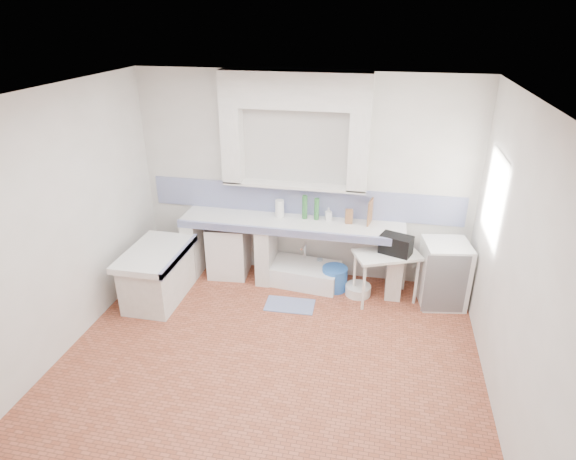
% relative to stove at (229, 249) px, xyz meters
% --- Properties ---
extents(floor, '(4.50, 4.50, 0.00)m').
position_rel_stove_xyz_m(floor, '(1.01, -1.72, -0.38)').
color(floor, '#A1523A').
rests_on(floor, ground).
extents(ceiling, '(4.50, 4.50, 0.00)m').
position_rel_stove_xyz_m(ceiling, '(1.01, -1.72, 2.42)').
color(ceiling, silver).
rests_on(ceiling, ground).
extents(wall_back, '(4.50, 0.00, 4.50)m').
position_rel_stove_xyz_m(wall_back, '(1.01, 0.28, 1.02)').
color(wall_back, silver).
rests_on(wall_back, ground).
extents(wall_front, '(4.50, 0.00, 4.50)m').
position_rel_stove_xyz_m(wall_front, '(1.01, -3.72, 1.02)').
color(wall_front, silver).
rests_on(wall_front, ground).
extents(wall_left, '(0.00, 4.50, 4.50)m').
position_rel_stove_xyz_m(wall_left, '(-1.24, -1.72, 1.02)').
color(wall_left, silver).
rests_on(wall_left, ground).
extents(wall_right, '(0.00, 4.50, 4.50)m').
position_rel_stove_xyz_m(wall_right, '(3.26, -1.72, 1.02)').
color(wall_right, silver).
rests_on(wall_right, ground).
extents(alcove_mass, '(1.90, 0.25, 0.45)m').
position_rel_stove_xyz_m(alcove_mass, '(0.91, 0.16, 2.20)').
color(alcove_mass, silver).
rests_on(alcove_mass, ground).
extents(window_frame, '(0.35, 0.86, 1.06)m').
position_rel_stove_xyz_m(window_frame, '(3.43, -0.52, 1.22)').
color(window_frame, '#3C2313').
rests_on(window_frame, ground).
extents(lace_valance, '(0.01, 0.84, 0.24)m').
position_rel_stove_xyz_m(lace_valance, '(3.29, -0.52, 1.60)').
color(lace_valance, white).
rests_on(lace_valance, ground).
extents(counter_slab, '(3.00, 0.60, 0.08)m').
position_rel_stove_xyz_m(counter_slab, '(0.91, -0.02, 0.48)').
color(counter_slab, white).
rests_on(counter_slab, ground).
extents(counter_lip, '(3.00, 0.04, 0.10)m').
position_rel_stove_xyz_m(counter_lip, '(0.91, -0.30, 0.48)').
color(counter_lip, navy).
rests_on(counter_lip, ground).
extents(counter_pier_left, '(0.20, 0.55, 0.82)m').
position_rel_stove_xyz_m(counter_pier_left, '(-0.49, -0.02, 0.03)').
color(counter_pier_left, silver).
rests_on(counter_pier_left, ground).
extents(counter_pier_mid, '(0.20, 0.55, 0.82)m').
position_rel_stove_xyz_m(counter_pier_mid, '(0.56, -0.02, 0.03)').
color(counter_pier_mid, silver).
rests_on(counter_pier_mid, ground).
extents(counter_pier_right, '(0.20, 0.55, 0.82)m').
position_rel_stove_xyz_m(counter_pier_right, '(2.31, -0.02, 0.03)').
color(counter_pier_right, silver).
rests_on(counter_pier_right, ground).
extents(peninsula_top, '(0.70, 1.10, 0.08)m').
position_rel_stove_xyz_m(peninsula_top, '(-0.69, -0.82, 0.28)').
color(peninsula_top, white).
rests_on(peninsula_top, ground).
extents(peninsula_base, '(0.60, 1.00, 0.62)m').
position_rel_stove_xyz_m(peninsula_base, '(-0.69, -0.82, -0.07)').
color(peninsula_base, silver).
rests_on(peninsula_base, ground).
extents(peninsula_lip, '(0.04, 1.10, 0.10)m').
position_rel_stove_xyz_m(peninsula_lip, '(-0.36, -0.82, 0.28)').
color(peninsula_lip, navy).
rests_on(peninsula_lip, ground).
extents(backsplash, '(4.27, 0.03, 0.40)m').
position_rel_stove_xyz_m(backsplash, '(1.01, 0.27, 0.72)').
color(backsplash, navy).
rests_on(backsplash, ground).
extents(stove, '(0.58, 0.56, 0.76)m').
position_rel_stove_xyz_m(stove, '(0.00, 0.00, 0.00)').
color(stove, white).
rests_on(stove, ground).
extents(sink, '(1.07, 0.66, 0.24)m').
position_rel_stove_xyz_m(sink, '(1.07, -0.04, -0.26)').
color(sink, white).
rests_on(sink, ground).
extents(side_table, '(0.92, 0.73, 0.04)m').
position_rel_stove_xyz_m(side_table, '(2.19, -0.25, -0.04)').
color(side_table, white).
rests_on(side_table, ground).
extents(fridge, '(0.63, 0.63, 0.84)m').
position_rel_stove_xyz_m(fridge, '(2.91, -0.17, 0.04)').
color(fridge, white).
rests_on(fridge, ground).
extents(bucket_red, '(0.31, 0.31, 0.27)m').
position_rel_stove_xyz_m(bucket_red, '(0.77, -0.09, -0.24)').
color(bucket_red, '#B1272A').
rests_on(bucket_red, ground).
extents(bucket_orange, '(0.28, 0.28, 0.25)m').
position_rel_stove_xyz_m(bucket_orange, '(1.17, -0.13, -0.25)').
color(bucket_orange, orange).
rests_on(bucket_orange, ground).
extents(bucket_blue, '(0.41, 0.41, 0.32)m').
position_rel_stove_xyz_m(bucket_blue, '(1.53, -0.13, -0.22)').
color(bucket_blue, blue).
rests_on(bucket_blue, ground).
extents(basin_white, '(0.35, 0.35, 0.13)m').
position_rel_stove_xyz_m(basin_white, '(1.86, -0.20, -0.31)').
color(basin_white, white).
rests_on(basin_white, ground).
extents(water_bottle_a, '(0.07, 0.07, 0.27)m').
position_rel_stove_xyz_m(water_bottle_a, '(1.07, 0.13, -0.24)').
color(water_bottle_a, silver).
rests_on(water_bottle_a, ground).
extents(water_bottle_b, '(0.10, 0.10, 0.30)m').
position_rel_stove_xyz_m(water_bottle_b, '(1.29, 0.13, -0.23)').
color(water_bottle_b, silver).
rests_on(water_bottle_b, ground).
extents(black_bag, '(0.44, 0.34, 0.24)m').
position_rel_stove_xyz_m(black_bag, '(2.29, -0.22, 0.42)').
color(black_bag, black).
rests_on(black_bag, side_table).
extents(green_bottle_a, '(0.08, 0.08, 0.33)m').
position_rel_stove_xyz_m(green_bottle_a, '(1.06, 0.12, 0.69)').
color(green_bottle_a, '#2A692F').
rests_on(green_bottle_a, counter_slab).
extents(green_bottle_b, '(0.08, 0.08, 0.30)m').
position_rel_stove_xyz_m(green_bottle_b, '(1.22, 0.12, 0.67)').
color(green_bottle_b, '#2A692F').
rests_on(green_bottle_b, counter_slab).
extents(knife_block, '(0.11, 0.09, 0.19)m').
position_rel_stove_xyz_m(knife_block, '(1.66, 0.09, 0.62)').
color(knife_block, '#906239').
rests_on(knife_block, counter_slab).
extents(cutting_board, '(0.06, 0.24, 0.33)m').
position_rel_stove_xyz_m(cutting_board, '(1.93, 0.13, 0.69)').
color(cutting_board, '#906239').
rests_on(cutting_board, counter_slab).
extents(paper_towel, '(0.12, 0.12, 0.24)m').
position_rel_stove_xyz_m(paper_towel, '(0.72, 0.11, 0.64)').
color(paper_towel, white).
rests_on(paper_towel, counter_slab).
extents(soap_bottle, '(0.10, 0.10, 0.18)m').
position_rel_stove_xyz_m(soap_bottle, '(1.38, 0.13, 0.61)').
color(soap_bottle, white).
rests_on(soap_bottle, counter_slab).
extents(rug, '(0.64, 0.38, 0.01)m').
position_rel_stove_xyz_m(rug, '(1.02, -0.65, -0.37)').
color(rug, '#314297').
rests_on(rug, ground).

